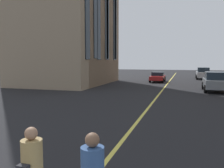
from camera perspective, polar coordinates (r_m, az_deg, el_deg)
The scene contains 4 objects.
lane_centre_line at distance 21.49m, azimuth 11.05°, elevation -2.44°, with size 80.00×0.16×0.01m.
car_silver_mid at distance 41.42m, azimuth 20.74°, elevation 2.42°, with size 4.70×2.14×1.88m.
car_grey_trailing at distance 25.12m, azimuth 23.17°, elevation 0.57°, with size 4.70×2.14×1.88m.
car_red_far at distance 34.31m, azimuth 10.75°, elevation 1.68°, with size 4.40×1.95×1.37m.
Camera 1 is at (-1.18, -2.15, 2.93)m, focal length 38.63 mm.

